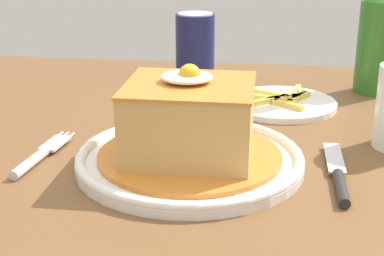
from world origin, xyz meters
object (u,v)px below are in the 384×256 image
Objects in this scene: soda_can at (195,50)px; main_plate at (190,159)px; side_plate_fries at (281,103)px; fork at (38,156)px; beer_bottle_green at (378,32)px; knife at (339,179)px.

main_plate is at bearing -83.67° from soda_can.
main_plate is at bearing -114.06° from side_plate_fries.
side_plate_fries is (0.29, 0.25, -0.00)m from fork.
fork is at bearing -176.76° from main_plate.
fork is 0.39m from side_plate_fries.
fork is (-0.18, -0.01, -0.00)m from main_plate.
main_plate is 1.57× the size of side_plate_fries.
soda_can is 0.30m from beer_bottle_green.
fork and knife have the same top height.
beer_bottle_green reaches higher than fork.
fork is 0.39m from soda_can.
soda_can is at bearing 68.02° from fork.
soda_can reaches higher than side_plate_fries.
soda_can is at bearing 96.33° from main_plate.
fork is 0.57m from beer_bottle_green.
side_plate_fries is at bearing 65.94° from main_plate.
side_plate_fries is (0.11, 0.24, -0.00)m from main_plate.
fork is 0.83× the size of side_plate_fries.
soda_can is 0.73× the size of side_plate_fries.
main_plate is at bearing 171.06° from knife.
soda_can is 0.47× the size of beer_bottle_green.
beer_bottle_green is (0.09, 0.37, 0.09)m from knife.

